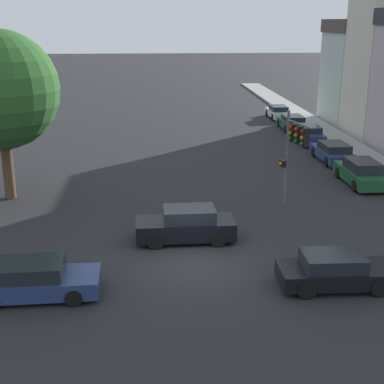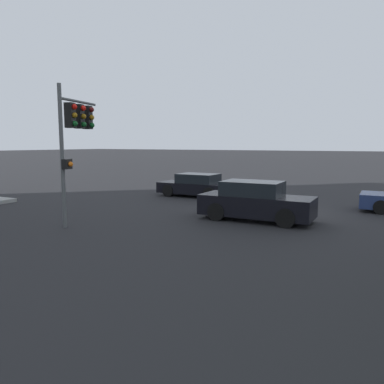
% 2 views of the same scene
% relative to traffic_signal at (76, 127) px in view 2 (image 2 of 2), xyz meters
% --- Properties ---
extents(ground_plane, '(300.00, 300.00, 0.00)m').
position_rel_traffic_signal_xyz_m(ground_plane, '(-5.57, -6.03, -3.62)').
color(ground_plane, black).
extents(traffic_signal, '(1.03, 2.48, 5.08)m').
position_rel_traffic_signal_xyz_m(traffic_signal, '(0.00, 0.00, 0.00)').
color(traffic_signal, '#515456').
rests_on(traffic_signal, ground_plane).
extents(crossing_car_0, '(4.28, 1.92, 1.31)m').
position_rel_traffic_signal_xyz_m(crossing_car_0, '(-0.50, -8.50, -2.99)').
color(crossing_car_0, black).
rests_on(crossing_car_0, ground_plane).
extents(crossing_car_2, '(4.42, 1.89, 1.54)m').
position_rel_traffic_signal_xyz_m(crossing_car_2, '(-5.71, -3.75, -2.88)').
color(crossing_car_2, black).
rests_on(crossing_car_2, ground_plane).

